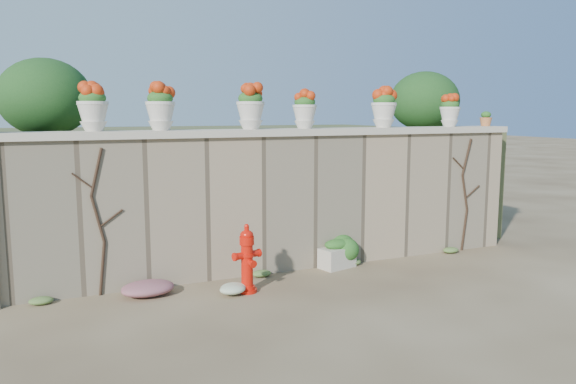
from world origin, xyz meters
name	(u,v)px	position (x,y,z in m)	size (l,w,h in m)	color
ground	(343,305)	(0.00, 0.00, 0.00)	(80.00, 80.00, 0.00)	brown
stone_wall	(285,203)	(0.00, 1.80, 1.00)	(8.00, 0.40, 2.00)	#8E7A5F
wall_cap	(285,132)	(0.00, 1.80, 2.05)	(8.10, 0.52, 0.10)	beige
raised_fill	(222,179)	(0.00, 5.00, 1.00)	(9.00, 6.00, 2.00)	#384C23
back_shrub_left	(45,97)	(-3.20, 3.00, 2.55)	(1.30, 1.30, 1.10)	#143814
back_shrub_right	(424,101)	(3.40, 3.00, 2.55)	(1.30, 1.30, 1.10)	#143814
vine_left	(99,220)	(-2.67, 1.58, 0.99)	(0.60, 0.04, 1.91)	black
vine_right	(465,193)	(3.23, 1.58, 0.99)	(0.60, 0.04, 1.91)	black
fire_hydrant	(247,258)	(-0.92, 0.93, 0.46)	(0.39, 0.28, 0.90)	red
planter_box	(337,254)	(0.73, 1.49, 0.20)	(0.59, 0.43, 0.44)	beige
green_shrub	(349,246)	(0.97, 1.55, 0.29)	(0.61, 0.55, 0.58)	#1E5119
magenta_clump	(156,286)	(-2.04, 1.32, 0.11)	(0.86, 0.57, 0.23)	#BA2573
white_flowers	(226,288)	(-1.21, 0.92, 0.10)	(0.55, 0.44, 0.20)	white
urn_pot_0	(93,107)	(-2.66, 1.80, 2.40)	(0.39, 0.39, 0.61)	beige
urn_pot_1	(160,107)	(-1.81, 1.80, 2.40)	(0.39, 0.39, 0.62)	beige
urn_pot_2	(251,107)	(-0.53, 1.80, 2.41)	(0.40, 0.40, 0.63)	beige
urn_pot_3	(305,110)	(0.32, 1.80, 2.38)	(0.36, 0.36, 0.57)	beige
urn_pot_4	(384,108)	(1.70, 1.80, 2.41)	(0.40, 0.40, 0.63)	beige
urn_pot_5	(450,111)	(3.01, 1.80, 2.36)	(0.34, 0.34, 0.53)	beige
terracotta_pot	(486,120)	(3.80, 1.80, 2.21)	(0.21, 0.21, 0.25)	#B96B38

